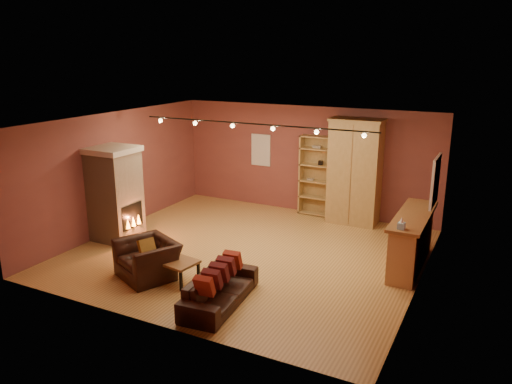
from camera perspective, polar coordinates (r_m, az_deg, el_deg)
The scene contains 16 objects.
floor at distance 10.72m, azimuth -0.90°, elevation -6.90°, with size 7.00×7.00×0.00m, color #AA7A3C.
ceiling at distance 9.98m, azimuth -0.97°, elevation 8.12°, with size 7.00×7.00×0.00m, color #553A1B.
back_wall at distance 13.14m, azimuth 5.70°, elevation 3.69°, with size 7.00×0.02×2.80m, color brown.
left_wall at distance 12.24m, azimuth -15.60°, elevation 2.29°, with size 0.02×6.50×2.80m, color brown.
right_wall at distance 9.23m, azimuth 18.69°, elevation -2.28°, with size 0.02×6.50×2.80m, color brown.
fireplace at distance 11.60m, azimuth -15.77°, elevation -0.19°, with size 1.01×0.98×2.12m.
back_window at distance 13.61m, azimuth 0.57°, elevation 4.82°, with size 0.56×0.04×0.86m, color silver.
bookcase at distance 12.99m, azimuth 6.95°, elevation 1.97°, with size 0.85×0.33×2.08m.
armoire at distance 12.42m, azimuth 11.22°, elevation 2.31°, with size 1.27×0.72×2.60m.
bar_counter at distance 10.31m, azimuth 17.33°, elevation -5.27°, with size 0.61×2.27×1.09m.
tissue_box at distance 9.22m, azimuth 16.29°, elevation -3.56°, with size 0.13×0.13×0.22m.
right_window at distance 10.51m, azimuth 19.82°, elevation 1.17°, with size 0.05×0.90×1.00m, color silver.
loveseat at distance 8.53m, azimuth -4.18°, elevation -10.38°, with size 0.70×1.85×0.76m.
armchair at distance 9.65m, azimuth -12.31°, elevation -6.84°, with size 1.29×1.10×0.95m.
coffee_table at distance 9.34m, azimuth -8.64°, elevation -8.22°, with size 0.63×0.63×0.42m.
track_rail at distance 10.17m, azimuth -0.44°, elevation 7.61°, with size 5.20×0.09×0.13m.
Camera 1 is at (4.62, -8.75, 4.12)m, focal length 35.00 mm.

